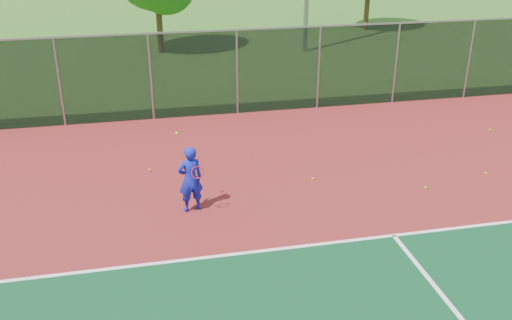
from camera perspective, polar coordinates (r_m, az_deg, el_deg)
The scene contains 8 objects.
court_apron at distance 12.05m, azimuth 6.78°, elevation -11.07°, with size 30.00×20.00×0.02m, color maroon.
fence_back at distance 20.28m, azimuth -1.91°, elevation 8.85°, with size 30.00×0.06×3.03m.
tennis_player at distance 13.87m, azimuth -6.58°, elevation -1.90°, with size 0.69×0.67×2.05m.
practice_ball_0 at distance 16.43m, azimuth -10.58°, elevation -0.98°, with size 0.07×0.07×0.07m, color #B8C516.
practice_ball_1 at distance 20.59m, azimuth 22.35°, elevation 2.81°, with size 0.07×0.07×0.07m, color #B8C516.
practice_ball_3 at distance 15.72m, azimuth 5.69°, elevation -1.87°, with size 0.07×0.07×0.07m, color #B8C516.
practice_ball_4 at distance 15.83m, azimuth 16.60°, elevation -2.65°, with size 0.07×0.07×0.07m, color #B8C516.
practice_ball_5 at distance 17.22m, azimuth 21.98°, elevation -1.21°, with size 0.07×0.07×0.07m, color #B8C516.
Camera 1 is at (-3.38, -7.26, 6.94)m, focal length 40.00 mm.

